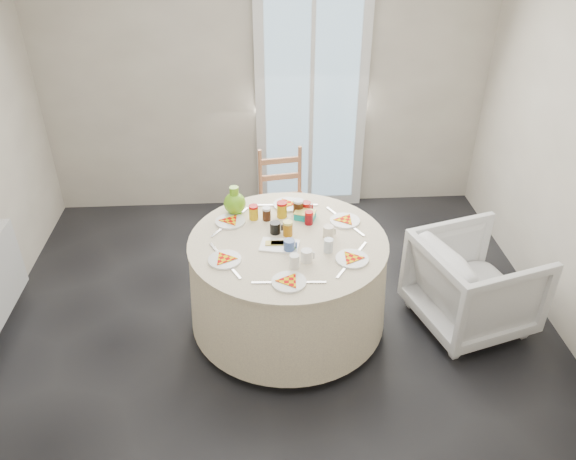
{
  "coord_description": "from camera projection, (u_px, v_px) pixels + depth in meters",
  "views": [
    {
      "loc": [
        -0.11,
        -2.89,
        2.76
      ],
      "look_at": [
        0.08,
        0.19,
        0.8
      ],
      "focal_mm": 35.0,
      "sensor_mm": 36.0,
      "label": 1
    }
  ],
  "objects": [
    {
      "name": "wall_back",
      "position": [
        266.0,
        72.0,
        4.91
      ],
      "size": [
        4.0,
        0.02,
        2.6
      ],
      "primitive_type": "cube",
      "color": "#BCB5A3",
      "rests_on": "floor"
    },
    {
      "name": "place_settings",
      "position": [
        288.0,
        234.0,
        3.68
      ],
      "size": [
        1.19,
        1.19,
        0.02
      ],
      "primitive_type": null,
      "rotation": [
        0.0,
        0.0,
        -0.05
      ],
      "color": "white",
      "rests_on": "table"
    },
    {
      "name": "armchair",
      "position": [
        475.0,
        278.0,
        3.9
      ],
      "size": [
        0.87,
        0.9,
        0.75
      ],
      "primitive_type": "imported",
      "rotation": [
        0.0,
        0.0,
        1.86
      ],
      "color": "silver",
      "rests_on": "floor"
    },
    {
      "name": "wooden_chair",
      "position": [
        284.0,
        200.0,
        4.67
      ],
      "size": [
        0.44,
        0.43,
        0.88
      ],
      "primitive_type": null,
      "rotation": [
        0.0,
        0.0,
        0.14
      ],
      "color": "tan",
      "rests_on": "floor"
    },
    {
      "name": "butter_tub",
      "position": [
        305.0,
        210.0,
        3.91
      ],
      "size": [
        0.17,
        0.15,
        0.06
      ],
      "primitive_type": "cube",
      "rotation": [
        0.0,
        0.0,
        -0.35
      ],
      "color": "#099E99",
      "rests_on": "table"
    },
    {
      "name": "floor",
      "position": [
        278.0,
        342.0,
        3.92
      ],
      "size": [
        4.0,
        4.0,
        0.0
      ],
      "primitive_type": "plane",
      "color": "black",
      "rests_on": "ground"
    },
    {
      "name": "mugs_glasses",
      "position": [
        304.0,
        230.0,
        3.64
      ],
      "size": [
        0.54,
        0.54,
        0.1
      ],
      "primitive_type": null,
      "rotation": [
        0.0,
        0.0,
        -0.0
      ],
      "color": "gray",
      "rests_on": "table"
    },
    {
      "name": "jar_cluster",
      "position": [
        280.0,
        209.0,
        3.85
      ],
      "size": [
        0.45,
        0.26,
        0.13
      ],
      "primitive_type": null,
      "rotation": [
        0.0,
        0.0,
        0.1
      ],
      "color": "#AE6812",
      "rests_on": "table"
    },
    {
      "name": "table",
      "position": [
        288.0,
        282.0,
        3.89
      ],
      "size": [
        1.36,
        1.36,
        0.69
      ],
      "primitive_type": "cylinder",
      "color": "#FCEBB9",
      "rests_on": "floor"
    },
    {
      "name": "green_pitcher",
      "position": [
        234.0,
        194.0,
        3.93
      ],
      "size": [
        0.19,
        0.19,
        0.2
      ],
      "primitive_type": null,
      "rotation": [
        0.0,
        0.0,
        -0.29
      ],
      "color": "#69B419",
      "rests_on": "table"
    },
    {
      "name": "glass_door",
      "position": [
        311.0,
        101.0,
        5.03
      ],
      "size": [
        1.0,
        0.08,
        2.1
      ],
      "primitive_type": "cube",
      "color": "silver",
      "rests_on": "floor"
    },
    {
      "name": "cheese_platter",
      "position": [
        280.0,
        240.0,
        3.62
      ],
      "size": [
        0.28,
        0.21,
        0.03
      ],
      "primitive_type": null,
      "rotation": [
        0.0,
        0.0,
        -0.21
      ],
      "color": "silver",
      "rests_on": "table"
    }
  ]
}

